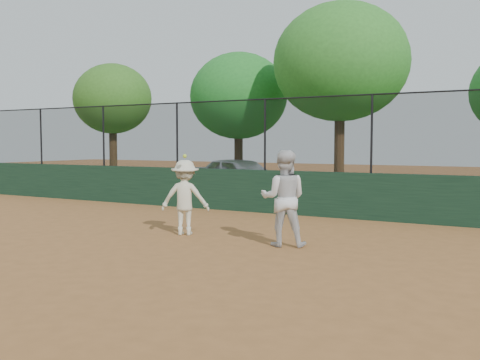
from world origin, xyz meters
The scene contains 10 objects.
ground centered at (0.00, 0.00, 0.00)m, with size 80.00×80.00×0.00m, color #955D30.
back_wall centered at (0.00, 6.00, 0.60)m, with size 26.00×0.20×1.20m, color #183421.
grass_strip centered at (0.00, 12.00, 0.00)m, with size 36.00×12.00×0.01m, color #2D5A1C.
parked_car centered at (-3.24, 9.56, 0.73)m, with size 1.72×4.28×1.46m, color silver.
player_second centered at (1.96, 1.81, 0.92)m, with size 0.89×0.69×1.83m, color silver.
player_main centered at (-0.39, 1.93, 0.80)m, with size 1.18×0.95×1.74m.
fence_assembly centered at (-0.03, 6.00, 2.24)m, with size 26.00×0.06×2.00m.
tree_0 centered at (-10.78, 11.17, 3.94)m, with size 3.67×3.34×5.55m.
tree_1 centered at (-4.74, 12.10, 3.90)m, with size 4.15×3.77×5.70m.
tree_2 centered at (0.00, 11.01, 4.80)m, with size 4.84×4.40×6.91m.
Camera 1 is at (6.12, -7.44, 1.97)m, focal length 40.00 mm.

